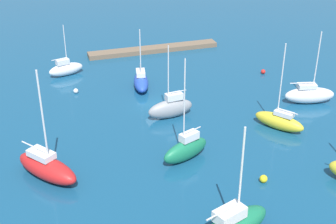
{
  "coord_description": "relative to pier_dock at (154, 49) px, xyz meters",
  "views": [
    {
      "loc": [
        15.19,
        52.66,
        27.15
      ],
      "look_at": [
        0.0,
        5.05,
        1.5
      ],
      "focal_mm": 50.32,
      "sensor_mm": 36.0,
      "label": 1
    }
  ],
  "objects": [
    {
      "name": "sailboat_blue_far_north",
      "position": [
        5.83,
        13.83,
        0.61
      ],
      "size": [
        3.21,
        6.43,
        8.58
      ],
      "rotation": [
        0.0,
        0.0,
        1.37
      ],
      "color": "#2347B2",
      "rests_on": "water"
    },
    {
      "name": "pier_dock",
      "position": [
        0.0,
        0.0,
        0.0
      ],
      "size": [
        22.1,
        2.35,
        0.76
      ],
      "primitive_type": "cube",
      "color": "brown",
      "rests_on": "ground"
    },
    {
      "name": "mooring_buoy_white",
      "position": [
        14.82,
        12.85,
        -0.05
      ],
      "size": [
        0.67,
        0.67,
        0.67
      ],
      "primitive_type": "sphere",
      "color": "white",
      "rests_on": "water"
    },
    {
      "name": "mooring_buoy_yellow",
      "position": [
        0.19,
        39.3,
        0.01
      ],
      "size": [
        0.78,
        0.78,
        0.78
      ],
      "primitive_type": "sphere",
      "color": "yellow",
      "rests_on": "water"
    },
    {
      "name": "sailboat_yellow_far_south",
      "position": [
        -6.66,
        30.16,
        0.66
      ],
      "size": [
        4.91,
        5.99,
        10.47
      ],
      "rotation": [
        0.0,
        0.0,
        5.32
      ],
      "color": "yellow",
      "rests_on": "water"
    },
    {
      "name": "water",
      "position": [
        5.4,
        19.86,
        -0.38
      ],
      "size": [
        160.0,
        160.0,
        0.0
      ],
      "primitive_type": "plane",
      "color": "navy",
      "rests_on": "ground"
    },
    {
      "name": "sailboat_gray_east_end",
      "position": [
        4.61,
        23.53,
        0.93
      ],
      "size": [
        5.98,
        2.33,
        9.35
      ],
      "rotation": [
        0.0,
        0.0,
        0.11
      ],
      "color": "gray",
      "rests_on": "water"
    },
    {
      "name": "sailboat_green_west_end",
      "position": [
        6.06,
        33.1,
        0.89
      ],
      "size": [
        5.96,
        3.72,
        11.38
      ],
      "rotation": [
        0.0,
        0.0,
        0.39
      ],
      "color": "#19724C",
      "rests_on": "water"
    },
    {
      "name": "sailboat_white_lone_south",
      "position": [
        -13.9,
        25.16,
        0.8
      ],
      "size": [
        6.85,
        3.51,
        9.66
      ],
      "rotation": [
        0.0,
        0.0,
        2.91
      ],
      "color": "white",
      "rests_on": "water"
    },
    {
      "name": "mooring_buoy_red",
      "position": [
        -12.94,
        14.44,
        -0.04
      ],
      "size": [
        0.69,
        0.69,
        0.69
      ],
      "primitive_type": "sphere",
      "color": "red",
      "rests_on": "water"
    },
    {
      "name": "sailboat_white_lone_north",
      "position": [
        15.31,
        5.97,
        0.66
      ],
      "size": [
        5.52,
        3.1,
        7.63
      ],
      "rotation": [
        0.0,
        0.0,
        3.42
      ],
      "color": "white",
      "rests_on": "water"
    },
    {
      "name": "sailboat_red_off_beacon",
      "position": [
        20.21,
        32.07,
        0.85
      ],
      "size": [
        6.61,
        7.65,
        11.59
      ],
      "rotation": [
        0.0,
        0.0,
        2.21
      ],
      "color": "red",
      "rests_on": "water"
    }
  ]
}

